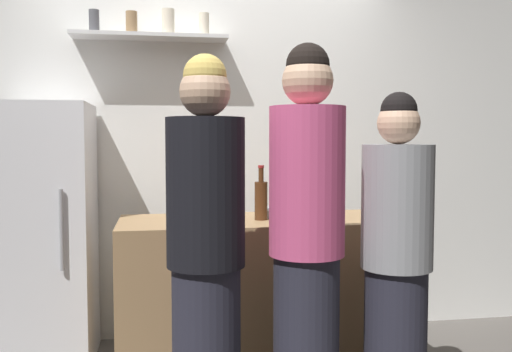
{
  "coord_description": "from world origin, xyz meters",
  "views": [
    {
      "loc": [
        -0.32,
        -2.7,
        1.36
      ],
      "look_at": [
        0.23,
        0.52,
        1.15
      ],
      "focal_mm": 39.75,
      "sensor_mm": 36.0,
      "label": 1
    }
  ],
  "objects_px": {
    "utensil_holder": "(371,211)",
    "wine_bottle_pale_glass": "(195,197)",
    "refrigerator": "(45,235)",
    "baking_pan": "(289,212)",
    "person_pink_top": "(307,243)",
    "person_blonde": "(206,255)",
    "person_grey_hoodie": "(396,261)",
    "wine_bottle_green_glass": "(326,201)",
    "wine_bottle_dark_glass": "(216,196)",
    "wine_bottle_amber_glass": "(261,199)",
    "water_bottle_plastic": "(200,207)"
  },
  "relations": [
    {
      "from": "utensil_holder",
      "to": "wine_bottle_pale_glass",
      "type": "distance_m",
      "value": 1.0
    },
    {
      "from": "refrigerator",
      "to": "wine_bottle_pale_glass",
      "type": "height_order",
      "value": "refrigerator"
    },
    {
      "from": "refrigerator",
      "to": "baking_pan",
      "type": "height_order",
      "value": "refrigerator"
    },
    {
      "from": "refrigerator",
      "to": "utensil_holder",
      "type": "relative_size",
      "value": 7.17
    },
    {
      "from": "wine_bottle_pale_glass",
      "to": "person_pink_top",
      "type": "xyz_separation_m",
      "value": [
        0.45,
        -0.82,
        -0.14
      ]
    },
    {
      "from": "person_blonde",
      "to": "person_grey_hoodie",
      "type": "height_order",
      "value": "person_blonde"
    },
    {
      "from": "baking_pan",
      "to": "person_grey_hoodie",
      "type": "bearing_deg",
      "value": -66.25
    },
    {
      "from": "baking_pan",
      "to": "utensil_holder",
      "type": "bearing_deg",
      "value": -39.75
    },
    {
      "from": "wine_bottle_green_glass",
      "to": "person_pink_top",
      "type": "xyz_separation_m",
      "value": [
        -0.29,
        -0.68,
        -0.11
      ]
    },
    {
      "from": "refrigerator",
      "to": "utensil_holder",
      "type": "height_order",
      "value": "refrigerator"
    },
    {
      "from": "wine_bottle_green_glass",
      "to": "person_blonde",
      "type": "distance_m",
      "value": 1.04
    },
    {
      "from": "refrigerator",
      "to": "wine_bottle_dark_glass",
      "type": "relative_size",
      "value": 5.15
    },
    {
      "from": "wine_bottle_amber_glass",
      "to": "person_grey_hoodie",
      "type": "xyz_separation_m",
      "value": [
        0.54,
        -0.65,
        -0.24
      ]
    },
    {
      "from": "wine_bottle_green_glass",
      "to": "person_grey_hoodie",
      "type": "xyz_separation_m",
      "value": [
        0.17,
        -0.6,
        -0.23
      ]
    },
    {
      "from": "wine_bottle_dark_glass",
      "to": "person_grey_hoodie",
      "type": "bearing_deg",
      "value": -50.36
    },
    {
      "from": "person_grey_hoodie",
      "to": "wine_bottle_pale_glass",
      "type": "bearing_deg",
      "value": -17.04
    },
    {
      "from": "baking_pan",
      "to": "person_grey_hoodie",
      "type": "xyz_separation_m",
      "value": [
        0.35,
        -0.79,
        -0.15
      ]
    },
    {
      "from": "wine_bottle_dark_glass",
      "to": "wine_bottle_pale_glass",
      "type": "distance_m",
      "value": 0.24
    },
    {
      "from": "baking_pan",
      "to": "person_pink_top",
      "type": "relative_size",
      "value": 0.19
    },
    {
      "from": "refrigerator",
      "to": "wine_bottle_green_glass",
      "type": "bearing_deg",
      "value": -14.33
    },
    {
      "from": "utensil_holder",
      "to": "wine_bottle_green_glass",
      "type": "bearing_deg",
      "value": 146.86
    },
    {
      "from": "wine_bottle_amber_glass",
      "to": "person_grey_hoodie",
      "type": "height_order",
      "value": "person_grey_hoodie"
    },
    {
      "from": "water_bottle_plastic",
      "to": "utensil_holder",
      "type": "bearing_deg",
      "value": -4.42
    },
    {
      "from": "refrigerator",
      "to": "wine_bottle_amber_glass",
      "type": "bearing_deg",
      "value": -16.31
    },
    {
      "from": "utensil_holder",
      "to": "person_blonde",
      "type": "height_order",
      "value": "person_blonde"
    },
    {
      "from": "person_pink_top",
      "to": "baking_pan",
      "type": "bearing_deg",
      "value": 17.72
    },
    {
      "from": "wine_bottle_pale_glass",
      "to": "person_pink_top",
      "type": "bearing_deg",
      "value": -61.18
    },
    {
      "from": "wine_bottle_dark_glass",
      "to": "person_grey_hoodie",
      "type": "xyz_separation_m",
      "value": [
        0.78,
        -0.94,
        -0.23
      ]
    },
    {
      "from": "baking_pan",
      "to": "wine_bottle_dark_glass",
      "type": "height_order",
      "value": "wine_bottle_dark_glass"
    },
    {
      "from": "person_grey_hoodie",
      "to": "utensil_holder",
      "type": "bearing_deg",
      "value": -73.76
    },
    {
      "from": "refrigerator",
      "to": "wine_bottle_amber_glass",
      "type": "distance_m",
      "value": 1.33
    },
    {
      "from": "refrigerator",
      "to": "person_pink_top",
      "type": "distance_m",
      "value": 1.73
    },
    {
      "from": "refrigerator",
      "to": "person_grey_hoodie",
      "type": "xyz_separation_m",
      "value": [
        1.8,
        -1.02,
        -0.01
      ]
    },
    {
      "from": "wine_bottle_green_glass",
      "to": "water_bottle_plastic",
      "type": "xyz_separation_m",
      "value": [
        -0.73,
        -0.07,
        -0.01
      ]
    },
    {
      "from": "refrigerator",
      "to": "baking_pan",
      "type": "xyz_separation_m",
      "value": [
        1.45,
        -0.23,
        0.14
      ]
    },
    {
      "from": "wine_bottle_green_glass",
      "to": "person_pink_top",
      "type": "height_order",
      "value": "person_pink_top"
    },
    {
      "from": "refrigerator",
      "to": "person_pink_top",
      "type": "xyz_separation_m",
      "value": [
        1.34,
        -1.1,
        0.11
      ]
    },
    {
      "from": "wine_bottle_pale_glass",
      "to": "person_grey_hoodie",
      "type": "xyz_separation_m",
      "value": [
        0.92,
        -0.74,
        -0.25
      ]
    },
    {
      "from": "baking_pan",
      "to": "person_blonde",
      "type": "bearing_deg",
      "value": -122.9
    },
    {
      "from": "refrigerator",
      "to": "utensil_holder",
      "type": "bearing_deg",
      "value": -16.8
    },
    {
      "from": "wine_bottle_dark_glass",
      "to": "person_pink_top",
      "type": "relative_size",
      "value": 0.17
    },
    {
      "from": "person_pink_top",
      "to": "wine_bottle_amber_glass",
      "type": "bearing_deg",
      "value": 31.6
    },
    {
      "from": "person_blonde",
      "to": "person_grey_hoodie",
      "type": "distance_m",
      "value": 0.93
    },
    {
      "from": "refrigerator",
      "to": "wine_bottle_amber_glass",
      "type": "height_order",
      "value": "refrigerator"
    },
    {
      "from": "person_grey_hoodie",
      "to": "baking_pan",
      "type": "bearing_deg",
      "value": -44.26
    },
    {
      "from": "wine_bottle_amber_glass",
      "to": "water_bottle_plastic",
      "type": "height_order",
      "value": "wine_bottle_amber_glass"
    },
    {
      "from": "baking_pan",
      "to": "utensil_holder",
      "type": "distance_m",
      "value": 0.51
    },
    {
      "from": "wine_bottle_pale_glass",
      "to": "person_blonde",
      "type": "distance_m",
      "value": 0.86
    },
    {
      "from": "wine_bottle_dark_glass",
      "to": "wine_bottle_green_glass",
      "type": "xyz_separation_m",
      "value": [
        0.61,
        -0.33,
        -0.01
      ]
    },
    {
      "from": "water_bottle_plastic",
      "to": "wine_bottle_amber_glass",
      "type": "bearing_deg",
      "value": 17.92
    }
  ]
}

